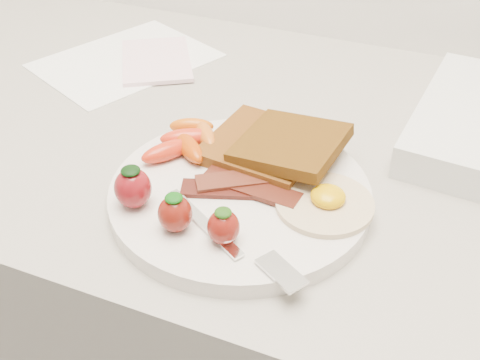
% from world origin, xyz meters
% --- Properties ---
extents(plate, '(0.27, 0.27, 0.02)m').
position_xyz_m(plate, '(-0.02, 1.57, 0.91)').
color(plate, silver).
rests_on(plate, counter).
extents(toast_lower, '(0.13, 0.13, 0.01)m').
position_xyz_m(toast_lower, '(-0.02, 1.64, 0.93)').
color(toast_lower, '#492705').
rests_on(toast_lower, plate).
extents(toast_upper, '(0.12, 0.12, 0.02)m').
position_xyz_m(toast_upper, '(0.01, 1.64, 0.94)').
color(toast_upper, black).
rests_on(toast_upper, toast_lower).
extents(fried_egg, '(0.12, 0.12, 0.02)m').
position_xyz_m(fried_egg, '(0.07, 1.57, 0.92)').
color(fried_egg, white).
rests_on(fried_egg, plate).
extents(bacon_strips, '(0.12, 0.09, 0.01)m').
position_xyz_m(bacon_strips, '(-0.02, 1.57, 0.92)').
color(bacon_strips, black).
rests_on(bacon_strips, plate).
extents(baby_carrots, '(0.08, 0.10, 0.02)m').
position_xyz_m(baby_carrots, '(-0.10, 1.61, 0.93)').
color(baby_carrots, red).
rests_on(baby_carrots, plate).
extents(strawberries, '(0.14, 0.05, 0.04)m').
position_xyz_m(strawberries, '(-0.06, 1.50, 0.94)').
color(strawberries, maroon).
rests_on(strawberries, plate).
extents(fork, '(0.17, 0.09, 0.00)m').
position_xyz_m(fork, '(0.01, 1.49, 0.92)').
color(fork, white).
rests_on(fork, plate).
extents(paper_sheet, '(0.26, 0.29, 0.00)m').
position_xyz_m(paper_sheet, '(-0.30, 1.81, 0.90)').
color(paper_sheet, white).
rests_on(paper_sheet, counter).
extents(notepad, '(0.16, 0.17, 0.01)m').
position_xyz_m(notepad, '(-0.26, 1.82, 0.91)').
color(notepad, '#FFD1DD').
rests_on(notepad, paper_sheet).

